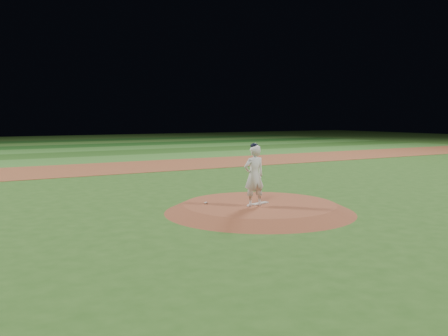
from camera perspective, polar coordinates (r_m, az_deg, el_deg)
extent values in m
plane|color=#2A541B|center=(14.53, 4.07, -5.03)|extent=(120.00, 120.00, 0.00)
cube|color=brown|center=(27.09, -13.16, -0.02)|extent=(70.00, 6.00, 0.02)
cube|color=#356D27|center=(32.35, -16.14, 0.86)|extent=(70.00, 5.00, 0.02)
cube|color=#224E19|center=(37.20, -18.12, 1.44)|extent=(70.00, 5.00, 0.02)
cube|color=#367129|center=(42.07, -19.64, 1.88)|extent=(70.00, 5.00, 0.02)
cube|color=#1A4C18|center=(46.98, -20.84, 2.23)|extent=(70.00, 5.00, 0.02)
cube|color=#396E28|center=(51.90, -21.82, 2.51)|extent=(70.00, 5.00, 0.02)
cube|color=#1A4A18|center=(56.84, -22.62, 2.75)|extent=(70.00, 5.00, 0.02)
cone|color=brown|center=(14.51, 4.08, -4.54)|extent=(5.50, 5.50, 0.25)
cube|color=silver|center=(14.41, 4.09, -4.05)|extent=(0.63, 0.29, 0.03)
ellipsoid|color=silver|center=(14.38, -2.08, -4.00)|extent=(0.10, 0.10, 0.06)
imported|color=white|center=(13.91, 3.46, -0.90)|extent=(0.64, 0.43, 1.71)
ellipsoid|color=black|center=(13.84, 3.48, 2.55)|extent=(0.22, 0.22, 0.15)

